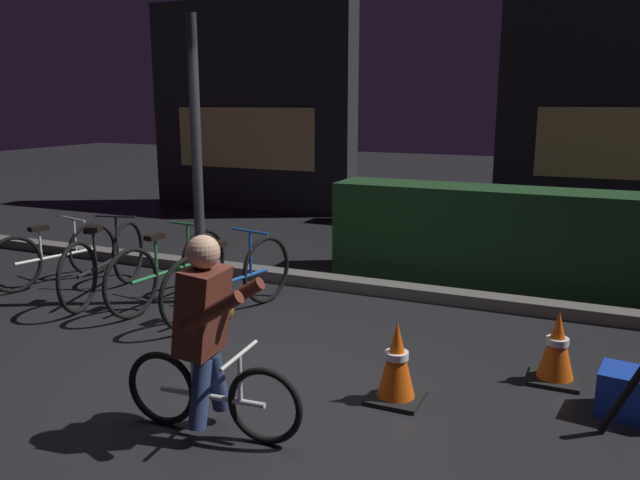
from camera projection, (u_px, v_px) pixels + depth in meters
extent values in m
plane|color=black|center=(264.00, 368.00, 4.89)|extent=(40.00, 40.00, 0.00)
cube|color=#56544F|center=(364.00, 286.00, 6.84)|extent=(12.00, 0.24, 0.12)
cube|color=#19381C|center=(551.00, 241.00, 6.83)|extent=(4.80, 0.70, 1.07)
cube|color=#262328|center=(251.00, 106.00, 11.80)|extent=(4.03, 0.50, 3.79)
cube|color=#F2D172|center=(245.00, 138.00, 11.68)|extent=(2.82, 0.04, 1.10)
cube|color=#F2D172|center=(640.00, 144.00, 9.71)|extent=(3.04, 0.04, 1.10)
cylinder|color=#2D2D33|center=(197.00, 164.00, 6.21)|extent=(0.10, 0.10, 2.80)
torus|color=black|center=(93.00, 249.00, 7.44)|extent=(0.20, 0.61, 0.62)
torus|color=black|center=(15.00, 264.00, 6.74)|extent=(0.20, 0.61, 0.62)
cylinder|color=silver|center=(55.00, 256.00, 7.09)|extent=(0.27, 0.89, 0.04)
cylinder|color=silver|center=(40.00, 244.00, 6.93)|extent=(0.03, 0.03, 0.34)
cube|color=black|center=(39.00, 228.00, 6.89)|extent=(0.15, 0.22, 0.05)
cylinder|color=silver|center=(75.00, 236.00, 7.24)|extent=(0.03, 0.03, 0.39)
cylinder|color=silver|center=(73.00, 219.00, 7.20)|extent=(0.45, 0.14, 0.02)
torus|color=black|center=(128.00, 252.00, 7.11)|extent=(0.21, 0.69, 0.70)
torus|color=black|center=(78.00, 277.00, 6.10)|extent=(0.21, 0.69, 0.70)
cylinder|color=black|center=(105.00, 264.00, 6.60)|extent=(0.29, 1.03, 0.04)
cylinder|color=black|center=(94.00, 249.00, 6.38)|extent=(0.03, 0.03, 0.39)
cube|color=black|center=(93.00, 230.00, 6.34)|extent=(0.15, 0.22, 0.05)
cylinder|color=black|center=(117.00, 237.00, 6.84)|extent=(0.03, 0.03, 0.44)
cylinder|color=black|center=(115.00, 216.00, 6.79)|extent=(0.45, 0.14, 0.02)
torus|color=black|center=(204.00, 260.00, 6.79)|extent=(0.12, 0.68, 0.68)
torus|color=black|center=(131.00, 283.00, 5.94)|extent=(0.12, 0.68, 0.68)
cylinder|color=#236B38|center=(170.00, 271.00, 6.36)|extent=(0.15, 1.01, 0.04)
cylinder|color=#236B38|center=(156.00, 256.00, 6.17)|extent=(0.03, 0.03, 0.38)
cube|color=black|center=(155.00, 237.00, 6.13)|extent=(0.12, 0.21, 0.05)
cylinder|color=#236B38|center=(188.00, 245.00, 6.55)|extent=(0.03, 0.03, 0.43)
cylinder|color=#236B38|center=(187.00, 224.00, 6.51)|extent=(0.46, 0.08, 0.02)
torus|color=black|center=(266.00, 270.00, 6.40)|extent=(0.19, 0.68, 0.68)
torus|color=black|center=(190.00, 294.00, 5.59)|extent=(0.19, 0.68, 0.68)
cylinder|color=#19479E|center=(231.00, 281.00, 6.00)|extent=(0.25, 1.01, 0.04)
cylinder|color=#19479E|center=(216.00, 265.00, 5.82)|extent=(0.03, 0.03, 0.38)
cube|color=black|center=(215.00, 245.00, 5.77)|extent=(0.14, 0.22, 0.05)
cylinder|color=#19479E|center=(250.00, 253.00, 6.17)|extent=(0.03, 0.03, 0.43)
cylinder|color=#19479E|center=(250.00, 231.00, 6.13)|extent=(0.45, 0.12, 0.02)
cube|color=black|center=(396.00, 397.00, 4.37)|extent=(0.36, 0.36, 0.03)
cone|color=#EA560F|center=(397.00, 359.00, 4.31)|extent=(0.26, 0.26, 0.53)
cylinder|color=white|center=(397.00, 355.00, 4.31)|extent=(0.16, 0.16, 0.05)
cube|color=black|center=(554.00, 378.00, 4.67)|extent=(0.36, 0.36, 0.03)
cone|color=#EA560F|center=(557.00, 344.00, 4.61)|extent=(0.26, 0.26, 0.50)
cylinder|color=white|center=(557.00, 341.00, 4.61)|extent=(0.16, 0.16, 0.05)
cube|color=#193DB7|center=(635.00, 394.00, 4.11)|extent=(0.48, 0.37, 0.30)
torus|color=black|center=(265.00, 406.00, 3.76)|extent=(0.49, 0.08, 0.48)
torus|color=black|center=(162.00, 388.00, 3.99)|extent=(0.49, 0.08, 0.48)
cylinder|color=silver|center=(212.00, 397.00, 3.88)|extent=(0.70, 0.09, 0.04)
cylinder|color=silver|center=(193.00, 374.00, 3.89)|extent=(0.03, 0.03, 0.26)
cube|color=black|center=(192.00, 353.00, 3.86)|extent=(0.21, 0.12, 0.05)
cylinder|color=silver|center=(240.00, 379.00, 3.78)|extent=(0.03, 0.03, 0.30)
cylinder|color=silver|center=(239.00, 355.00, 3.75)|extent=(0.06, 0.46, 0.02)
cylinder|color=navy|center=(217.00, 381.00, 3.97)|extent=(0.13, 0.22, 0.42)
cylinder|color=navy|center=(200.00, 394.00, 3.78)|extent=(0.13, 0.22, 0.42)
cube|color=#512319|center=(202.00, 311.00, 3.78)|extent=(0.28, 0.34, 0.54)
sphere|color=tan|center=(203.00, 252.00, 3.69)|extent=(0.20, 0.20, 0.20)
cylinder|color=#512319|center=(234.00, 298.00, 3.85)|extent=(0.40, 0.11, 0.29)
cylinder|color=#512319|center=(212.00, 313.00, 3.59)|extent=(0.40, 0.11, 0.29)
ellipsoid|color=brown|center=(210.00, 308.00, 3.99)|extent=(0.33, 0.18, 0.24)
cylinder|color=black|center=(639.00, 375.00, 3.84)|extent=(0.42, 0.21, 0.78)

